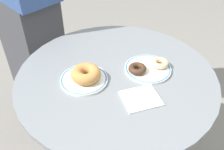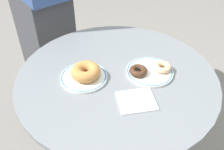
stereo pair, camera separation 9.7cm
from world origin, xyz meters
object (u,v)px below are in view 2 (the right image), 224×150
at_px(plate_left, 84,77).
at_px(donut_chocolate, 138,71).
at_px(cafe_table, 116,117).
at_px(person_figure, 39,1).
at_px(plate_right, 150,72).
at_px(donut_glazed, 162,67).
at_px(donut_old_fashioned, 86,72).
at_px(paper_napkin, 137,101).

relative_size(plate_left, donut_chocolate, 2.56).
height_order(cafe_table, person_figure, person_figure).
bearing_deg(plate_right, donut_glazed, -7.98).
bearing_deg(donut_old_fashioned, paper_napkin, -51.26).
distance_m(cafe_table, donut_chocolate, 0.28).
xyz_separation_m(donut_old_fashioned, donut_chocolate, (0.20, -0.04, -0.01)).
height_order(cafe_table, paper_napkin, paper_napkin).
relative_size(donut_chocolate, paper_napkin, 0.55).
distance_m(plate_right, person_figure, 0.74).
bearing_deg(person_figure, plate_left, -80.23).
distance_m(donut_glazed, person_figure, 0.77).
height_order(plate_right, donut_chocolate, donut_chocolate).
relative_size(donut_old_fashioned, donut_chocolate, 1.60).
xyz_separation_m(plate_left, donut_old_fashioned, (0.01, -0.00, 0.03)).
relative_size(donut_glazed, paper_napkin, 0.55).
bearing_deg(donut_old_fashioned, donut_glazed, -9.47).
bearing_deg(plate_left, cafe_table, -8.70).
bearing_deg(paper_napkin, person_figure, 107.80).
xyz_separation_m(donut_glazed, paper_napkin, (-0.16, -0.12, -0.02)).
bearing_deg(cafe_table, donut_old_fashioned, 172.17).
distance_m(donut_old_fashioned, paper_napkin, 0.22).
height_order(plate_left, donut_old_fashioned, donut_old_fashioned).
bearing_deg(plate_right, donut_chocolate, -179.29).
distance_m(plate_left, donut_old_fashioned, 0.03).
height_order(donut_chocolate, person_figure, person_figure).
xyz_separation_m(plate_left, person_figure, (-0.10, 0.60, 0.07)).
bearing_deg(cafe_table, person_figure, 110.29).
relative_size(plate_left, donut_glazed, 2.56).
bearing_deg(cafe_table, donut_chocolate, -18.97).
height_order(cafe_table, donut_old_fashioned, donut_old_fashioned).
xyz_separation_m(donut_glazed, person_figure, (-0.41, 0.66, 0.05)).
height_order(plate_left, paper_napkin, plate_left).
bearing_deg(donut_glazed, donut_chocolate, 176.36).
xyz_separation_m(plate_right, donut_old_fashioned, (-0.25, 0.04, 0.03)).
height_order(plate_left, person_figure, person_figure).
height_order(plate_right, donut_glazed, donut_glazed).
relative_size(cafe_table, person_figure, 0.47).
bearing_deg(plate_right, cafe_table, 168.44).
relative_size(plate_left, paper_napkin, 1.41).
xyz_separation_m(donut_chocolate, paper_napkin, (-0.06, -0.13, -0.02)).
height_order(plate_right, donut_old_fashioned, donut_old_fashioned).
xyz_separation_m(plate_right, donut_chocolate, (-0.05, -0.00, 0.02)).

